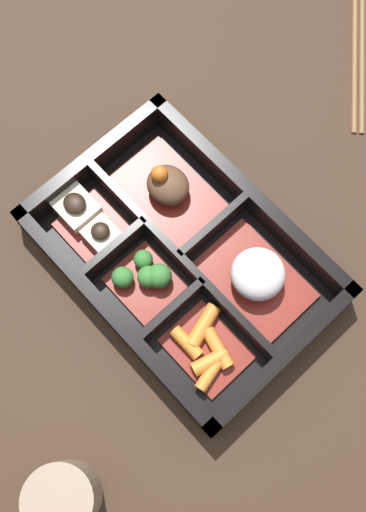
# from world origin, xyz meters

# --- Properties ---
(ground_plane) EXTENTS (3.00, 3.00, 0.00)m
(ground_plane) POSITION_xyz_m (0.00, 0.00, 0.00)
(ground_plane) COLOR #382619
(bento_base) EXTENTS (0.31, 0.21, 0.01)m
(bento_base) POSITION_xyz_m (0.00, 0.00, 0.01)
(bento_base) COLOR black
(bento_base) RESTS_ON ground_plane
(bento_rim) EXTENTS (0.31, 0.21, 0.05)m
(bento_rim) POSITION_xyz_m (-0.00, -0.00, 0.02)
(bento_rim) COLOR black
(bento_rim) RESTS_ON ground_plane
(bowl_stew) EXTENTS (0.12, 0.08, 0.05)m
(bowl_stew) POSITION_xyz_m (-0.07, 0.04, 0.02)
(bowl_stew) COLOR maroon
(bowl_stew) RESTS_ON bento_base
(bowl_rice) EXTENTS (0.12, 0.08, 0.04)m
(bowl_rice) POSITION_xyz_m (0.07, 0.04, 0.03)
(bowl_rice) COLOR maroon
(bowl_rice) RESTS_ON bento_base
(bowl_tofu) EXTENTS (0.08, 0.06, 0.03)m
(bowl_tofu) POSITION_xyz_m (-0.10, -0.05, 0.02)
(bowl_tofu) COLOR maroon
(bowl_tofu) RESTS_ON bento_base
(bowl_greens) EXTENTS (0.07, 0.06, 0.03)m
(bowl_greens) POSITION_xyz_m (-0.01, -0.04, 0.02)
(bowl_greens) COLOR maroon
(bowl_greens) RESTS_ON bento_base
(bowl_carrots) EXTENTS (0.08, 0.07, 0.02)m
(bowl_carrots) POSITION_xyz_m (0.09, -0.05, 0.02)
(bowl_carrots) COLOR maroon
(bowl_carrots) RESTS_ON bento_base
(tea_cup) EXTENTS (0.07, 0.07, 0.06)m
(tea_cup) POSITION_xyz_m (0.10, -0.25, 0.03)
(tea_cup) COLOR gray
(tea_cup) RESTS_ON ground_plane
(chopsticks) EXTENTS (0.16, 0.17, 0.01)m
(chopsticks) POSITION_xyz_m (-0.05, 0.34, 0.00)
(chopsticks) COLOR brown
(chopsticks) RESTS_ON ground_plane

